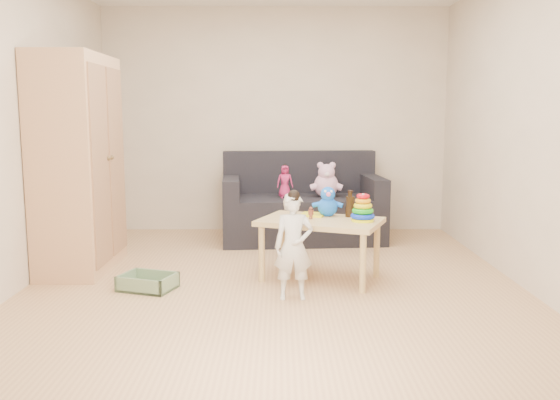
{
  "coord_description": "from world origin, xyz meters",
  "views": [
    {
      "loc": [
        0.04,
        -4.76,
        1.38
      ],
      "look_at": [
        0.05,
        0.25,
        0.65
      ],
      "focal_mm": 38.0,
      "sensor_mm": 36.0,
      "label": 1
    }
  ],
  "objects_px": {
    "toddler": "(294,248)",
    "sofa": "(302,218)",
    "wardrobe": "(78,164)",
    "play_table": "(320,249)"
  },
  "relations": [
    {
      "from": "toddler",
      "to": "sofa",
      "type": "bearing_deg",
      "value": 82.87
    },
    {
      "from": "wardrobe",
      "to": "play_table",
      "type": "height_order",
      "value": "wardrobe"
    },
    {
      "from": "wardrobe",
      "to": "toddler",
      "type": "height_order",
      "value": "wardrobe"
    },
    {
      "from": "sofa",
      "to": "toddler",
      "type": "relative_size",
      "value": 2.21
    },
    {
      "from": "play_table",
      "to": "toddler",
      "type": "distance_m",
      "value": 0.59
    },
    {
      "from": "play_table",
      "to": "sofa",
      "type": "bearing_deg",
      "value": 93.17
    },
    {
      "from": "sofa",
      "to": "play_table",
      "type": "bearing_deg",
      "value": -91.24
    },
    {
      "from": "sofa",
      "to": "wardrobe",
      "type": "bearing_deg",
      "value": -154.0
    },
    {
      "from": "wardrobe",
      "to": "sofa",
      "type": "height_order",
      "value": "wardrobe"
    },
    {
      "from": "wardrobe",
      "to": "sofa",
      "type": "distance_m",
      "value": 2.45
    }
  ]
}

